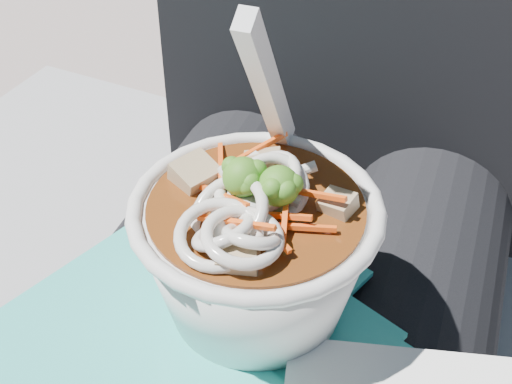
% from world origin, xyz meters
% --- Properties ---
extents(person_body, '(0.34, 0.94, 0.98)m').
position_xyz_m(person_body, '(0.00, 0.09, 0.53)').
color(person_body, black).
rests_on(person_body, ground).
extents(plastic_bag, '(0.29, 0.37, 0.01)m').
position_xyz_m(plastic_bag, '(-0.02, -0.05, 0.58)').
color(plastic_bag, teal).
rests_on(plastic_bag, lap).
extents(udon_bowl, '(0.16, 0.16, 0.19)m').
position_xyz_m(udon_bowl, '(0.00, 0.00, 0.64)').
color(udon_bowl, silver).
rests_on(udon_bowl, plastic_bag).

